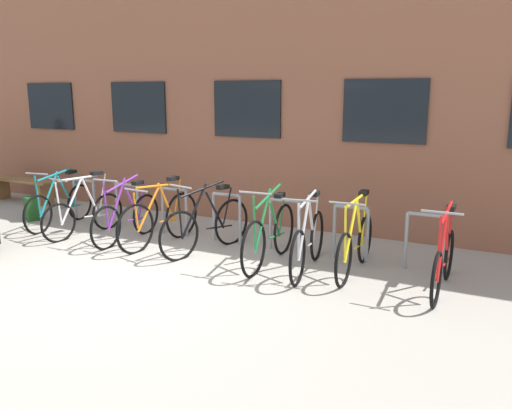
# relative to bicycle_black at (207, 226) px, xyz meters

# --- Properties ---
(ground_plane) EXTENTS (42.00, 42.00, 0.00)m
(ground_plane) POSITION_rel_bicycle_black_xyz_m (-0.30, -1.34, -0.40)
(ground_plane) COLOR #9E998E
(storefront_building) EXTENTS (28.00, 6.62, 4.87)m
(storefront_building) POSITION_rel_bicycle_black_xyz_m (-0.30, 5.15, 2.04)
(storefront_building) COLOR brown
(storefront_building) RESTS_ON ground
(bike_rack) EXTENTS (6.52, 0.05, 0.79)m
(bike_rack) POSITION_rel_bicycle_black_xyz_m (0.02, 0.56, 0.08)
(bike_rack) COLOR gray
(bike_rack) RESTS_ON ground
(bicycle_black) EXTENTS (0.57, 1.76, 1.08)m
(bicycle_black) POSITION_rel_bicycle_black_xyz_m (0.00, 0.00, 0.00)
(bicycle_black) COLOR black
(bicycle_black) RESTS_ON ground
(bicycle_white) EXTENTS (0.44, 1.61, 1.05)m
(bicycle_white) POSITION_rel_bicycle_black_xyz_m (-2.30, -0.14, -0.03)
(bicycle_white) COLOR black
(bicycle_white) RESTS_ON ground
(bicycle_orange) EXTENTS (0.44, 1.79, 1.04)m
(bicycle_orange) POSITION_rel_bicycle_black_xyz_m (-0.84, -0.02, 0.01)
(bicycle_orange) COLOR black
(bicycle_orange) RESTS_ON ground
(bicycle_red) EXTENTS (0.44, 1.65, 1.08)m
(bicycle_red) POSITION_rel_bicycle_black_xyz_m (3.34, -0.07, -0.02)
(bicycle_red) COLOR black
(bicycle_red) RESTS_ON ground
(bicycle_teal) EXTENTS (0.44, 1.75, 1.04)m
(bicycle_teal) POSITION_rel_bicycle_black_xyz_m (-3.12, 0.11, -0.02)
(bicycle_teal) COLOR black
(bicycle_teal) RESTS_ON ground
(bicycle_green) EXTENTS (0.44, 1.83, 1.11)m
(bicycle_green) POSITION_rel_bicycle_black_xyz_m (1.07, -0.08, 0.01)
(bicycle_green) COLOR black
(bicycle_green) RESTS_ON ground
(bicycle_purple) EXTENTS (0.44, 1.68, 1.08)m
(bicycle_purple) POSITION_rel_bicycle_black_xyz_m (-1.44, -0.08, -0.02)
(bicycle_purple) COLOR black
(bicycle_purple) RESTS_ON ground
(bicycle_yellow) EXTENTS (0.44, 1.75, 1.06)m
(bicycle_yellow) POSITION_rel_bicycle_black_xyz_m (2.22, 0.09, -0.01)
(bicycle_yellow) COLOR black
(bicycle_yellow) RESTS_ON ground
(bicycle_silver) EXTENTS (0.44, 1.76, 1.08)m
(bicycle_silver) POSITION_rel_bicycle_black_xyz_m (1.65, -0.12, -0.00)
(bicycle_silver) COLOR black
(bicycle_silver) RESTS_ON ground
(wooden_bench) EXTENTS (1.72, 0.40, 0.50)m
(wooden_bench) POSITION_rel_bicycle_black_xyz_m (-5.49, 1.26, -0.03)
(wooden_bench) COLOR olive
(wooden_bench) RESTS_ON ground
(backpack) EXTENTS (0.34, 0.30, 0.44)m
(backpack) POSITION_rel_bicycle_black_xyz_m (-3.94, 0.17, -0.18)
(backpack) COLOR #1E4C1E
(backpack) RESTS_ON ground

